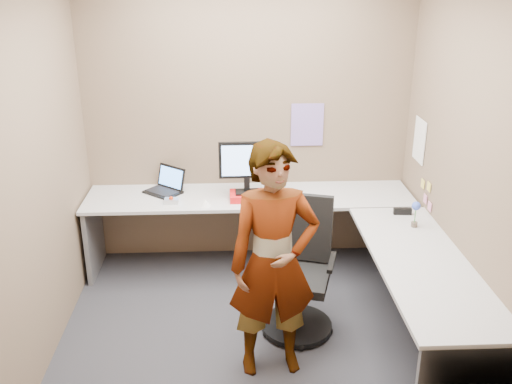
{
  "coord_description": "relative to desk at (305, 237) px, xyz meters",
  "views": [
    {
      "loc": [
        -0.17,
        -3.82,
        2.67
      ],
      "look_at": [
        0.02,
        0.25,
        1.05
      ],
      "focal_mm": 40.0,
      "sensor_mm": 36.0,
      "label": 1
    }
  ],
  "objects": [
    {
      "name": "calendar_purple",
      "position": [
        0.11,
        0.9,
        0.71
      ],
      "size": [
        0.3,
        0.01,
        0.4
      ],
      "primitive_type": "cube",
      "color": "#846BB7",
      "rests_on": "wall_back"
    },
    {
      "name": "wall_back",
      "position": [
        -0.44,
        0.91,
        0.76
      ],
      "size": [
        3.0,
        0.0,
        3.0
      ],
      "primitive_type": "plane",
      "rotation": [
        1.57,
        0.0,
        0.0
      ],
      "color": "brown",
      "rests_on": "ground"
    },
    {
      "name": "origami",
      "position": [
        -0.83,
        0.36,
        0.17
      ],
      "size": [
        0.1,
        0.1,
        0.06
      ],
      "primitive_type": "cone",
      "color": "white",
      "rests_on": "desk"
    },
    {
      "name": "sticky_note_c",
      "position": [
        1.05,
        0.09,
        0.21
      ],
      "size": [
        0.01,
        0.07,
        0.07
      ],
      "primitive_type": "cube",
      "color": "pink",
      "rests_on": "wall_right"
    },
    {
      "name": "paper_ream",
      "position": [
        -0.46,
        0.5,
        0.17
      ],
      "size": [
        0.31,
        0.23,
        0.06
      ],
      "primitive_type": "cube",
      "rotation": [
        0.0,
        0.0,
        0.02
      ],
      "color": "red",
      "rests_on": "desk"
    },
    {
      "name": "calendar_white",
      "position": [
        1.05,
        0.51,
        0.66
      ],
      "size": [
        0.01,
        0.28,
        0.38
      ],
      "primitive_type": "cube",
      "color": "white",
      "rests_on": "wall_right"
    },
    {
      "name": "sticky_note_d",
      "position": [
        1.05,
        0.31,
        0.33
      ],
      "size": [
        0.01,
        0.07,
        0.07
      ],
      "primitive_type": "cube",
      "color": "#F2E059",
      "rests_on": "wall_right"
    },
    {
      "name": "trackball_mouse",
      "position": [
        -1.13,
        0.43,
        0.17
      ],
      "size": [
        0.12,
        0.08,
        0.07
      ],
      "color": "#B7B7BC",
      "rests_on": "desk"
    },
    {
      "name": "stapler",
      "position": [
        0.83,
        0.1,
        0.17
      ],
      "size": [
        0.15,
        0.05,
        0.05
      ],
      "primitive_type": "cube",
      "rotation": [
        0.0,
        0.0,
        -0.08
      ],
      "color": "black",
      "rests_on": "desk"
    },
    {
      "name": "laptop",
      "position": [
        -1.2,
        0.72,
        0.2
      ],
      "size": [
        0.41,
        0.41,
        0.23
      ],
      "rotation": [
        0.0,
        0.0,
        -0.7
      ],
      "color": "black",
      "rests_on": "desk"
    },
    {
      "name": "sticky_note_a",
      "position": [
        1.05,
        0.16,
        0.36
      ],
      "size": [
        0.01,
        0.07,
        0.07
      ],
      "primitive_type": "cube",
      "color": "#F2E059",
      "rests_on": "wall_right"
    },
    {
      "name": "desk",
      "position": [
        0.0,
        0.0,
        0.0
      ],
      "size": [
        2.98,
        2.58,
        0.73
      ],
      "color": "#B9B9B9",
      "rests_on": "ground"
    },
    {
      "name": "flower",
      "position": [
        0.85,
        -0.14,
        0.28
      ],
      "size": [
        0.07,
        0.07,
        0.22
      ],
      "color": "brown",
      "rests_on": "desk"
    },
    {
      "name": "wall_right",
      "position": [
        1.06,
        -0.39,
        0.76
      ],
      "size": [
        0.0,
        2.7,
        2.7
      ],
      "primitive_type": "plane",
      "rotation": [
        1.57,
        0.0,
        -1.57
      ],
      "color": "brown",
      "rests_on": "ground"
    },
    {
      "name": "office_chair",
      "position": [
        -0.09,
        -0.39,
        -0.16
      ],
      "size": [
        0.6,
        0.58,
        1.05
      ],
      "rotation": [
        0.0,
        0.0,
        -0.29
      ],
      "color": "black",
      "rests_on": "ground"
    },
    {
      "name": "person",
      "position": [
        -0.33,
        -0.87,
        0.24
      ],
      "size": [
        0.65,
        0.47,
        1.66
      ],
      "primitive_type": "imported",
      "rotation": [
        0.0,
        0.0,
        0.12
      ],
      "color": "#999399",
      "rests_on": "ground"
    },
    {
      "name": "wall_left",
      "position": [
        -1.94,
        -0.39,
        0.76
      ],
      "size": [
        0.0,
        2.7,
        2.7
      ],
      "primitive_type": "plane",
      "rotation": [
        1.57,
        0.0,
        1.57
      ],
      "color": "brown",
      "rests_on": "ground"
    },
    {
      "name": "ground",
      "position": [
        -0.44,
        -0.39,
        -0.59
      ],
      "size": [
        3.0,
        3.0,
        0.0
      ],
      "primitive_type": "plane",
      "color": "#28282E",
      "rests_on": "ground"
    },
    {
      "name": "monitor",
      "position": [
        -0.46,
        0.52,
        0.48
      ],
      "size": [
        0.49,
        0.15,
        0.46
      ],
      "rotation": [
        0.0,
        0.0,
        0.02
      ],
      "color": "black",
      "rests_on": "paper_ream"
    },
    {
      "name": "sticky_note_b",
      "position": [
        1.05,
        0.21,
        0.23
      ],
      "size": [
        0.01,
        0.07,
        0.07
      ],
      "primitive_type": "cube",
      "color": "pink",
      "rests_on": "wall_right"
    }
  ]
}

